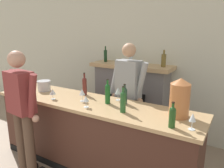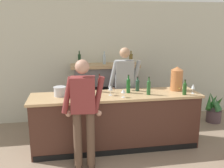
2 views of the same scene
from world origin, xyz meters
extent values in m
cube|color=beige|center=(0.00, 4.56, 1.38)|extent=(12.00, 0.07, 2.75)
cube|color=#46281E|center=(-0.03, 2.99, 0.48)|extent=(2.97, 0.66, 0.96)
cube|color=tan|center=(-0.03, 2.99, 0.98)|extent=(3.04, 0.73, 0.04)
cube|color=black|center=(-0.03, 2.66, 0.05)|extent=(2.91, 0.01, 0.10)
cube|color=slate|center=(-0.05, 4.30, 0.65)|extent=(1.37, 0.44, 1.29)
cube|color=black|center=(-0.05, 4.07, 0.47)|extent=(0.75, 0.02, 0.83)
cube|color=tan|center=(-0.05, 4.28, 1.33)|extent=(1.53, 0.52, 0.07)
cylinder|color=#16321A|center=(-0.61, 4.28, 1.47)|extent=(0.07, 0.07, 0.23)
cylinder|color=#16321A|center=(-0.61, 4.28, 1.63)|extent=(0.03, 0.03, 0.08)
cylinder|color=#A2B7C1|center=(-0.06, 4.28, 1.47)|extent=(0.07, 0.07, 0.21)
cylinder|color=#A2B7C1|center=(-0.06, 4.28, 1.61)|extent=(0.03, 0.03, 0.07)
cylinder|color=brown|center=(0.56, 4.28, 1.47)|extent=(0.08, 0.08, 0.21)
cylinder|color=brown|center=(0.56, 4.28, 1.61)|extent=(0.03, 0.03, 0.07)
cylinder|color=#534045|center=(2.45, 3.79, 0.14)|extent=(0.33, 0.33, 0.28)
cylinder|color=#332319|center=(2.45, 3.79, 0.27)|extent=(0.30, 0.30, 0.02)
cone|color=#38702C|center=(2.56, 3.81, 0.47)|extent=(0.17, 0.33, 0.36)
cone|color=#256F28|center=(2.47, 3.89, 0.47)|extent=(0.26, 0.17, 0.34)
cone|color=#2C692A|center=(2.35, 3.87, 0.48)|extent=(0.31, 0.37, 0.39)
cone|color=#346E3A|center=(2.36, 3.69, 0.53)|extent=(0.32, 0.30, 0.47)
cone|color=#346F3E|center=(2.47, 3.71, 0.46)|extent=(0.25, 0.17, 0.31)
cylinder|color=brown|center=(-0.55, 2.35, 0.47)|extent=(0.13, 0.13, 0.94)
cube|color=black|center=(-0.55, 2.41, 0.04)|extent=(0.12, 0.25, 0.07)
cylinder|color=brown|center=(-0.75, 2.37, 0.47)|extent=(0.13, 0.13, 0.94)
cube|color=black|center=(-0.75, 2.44, 0.04)|extent=(0.12, 0.25, 0.07)
cube|color=maroon|center=(-0.65, 2.36, 1.21)|extent=(0.38, 0.26, 0.54)
cylinder|color=maroon|center=(-0.42, 2.35, 1.20)|extent=(0.20, 0.08, 0.57)
sphere|color=tan|center=(-0.42, 2.37, 0.90)|extent=(0.09, 0.09, 0.09)
cylinder|color=maroon|center=(-0.88, 2.40, 1.20)|extent=(0.20, 0.08, 0.57)
sphere|color=tan|center=(-0.88, 2.42, 0.90)|extent=(0.09, 0.09, 0.09)
sphere|color=tan|center=(-0.65, 2.36, 1.63)|extent=(0.21, 0.21, 0.21)
cylinder|color=#34343A|center=(0.15, 3.59, 0.48)|extent=(0.13, 0.13, 0.95)
cube|color=black|center=(0.15, 3.52, 0.04)|extent=(0.12, 0.25, 0.07)
cylinder|color=#34343A|center=(0.35, 3.57, 0.48)|extent=(0.13, 0.13, 0.95)
cube|color=black|center=(0.35, 3.50, 0.04)|extent=(0.12, 0.25, 0.07)
cube|color=#909498|center=(0.25, 3.58, 1.24)|extent=(0.38, 0.25, 0.58)
cylinder|color=#909498|center=(0.02, 3.58, 1.25)|extent=(0.20, 0.08, 0.57)
sphere|color=tan|center=(0.02, 3.56, 0.95)|extent=(0.09, 0.09, 0.09)
cylinder|color=#909498|center=(0.48, 3.54, 1.25)|extent=(0.20, 0.08, 0.57)
sphere|color=tan|center=(0.48, 3.52, 0.95)|extent=(0.09, 0.09, 0.09)
sphere|color=tan|center=(0.25, 3.58, 1.68)|extent=(0.21, 0.21, 0.21)
cylinder|color=#B76C3C|center=(1.15, 3.09, 1.20)|extent=(0.22, 0.22, 0.39)
cone|color=#B76C3C|center=(1.15, 3.09, 1.43)|extent=(0.23, 0.23, 0.07)
cylinder|color=#B29333|center=(1.15, 2.96, 1.08)|extent=(0.02, 0.04, 0.02)
cylinder|color=silver|center=(-1.02, 3.06, 1.08)|extent=(0.20, 0.20, 0.15)
cylinder|color=silver|center=(-1.02, 3.06, 1.17)|extent=(0.22, 0.22, 0.01)
cylinder|color=#21481C|center=(1.16, 2.77, 1.10)|extent=(0.07, 0.07, 0.19)
sphere|color=#21481C|center=(1.16, 2.77, 1.19)|extent=(0.06, 0.06, 0.06)
cylinder|color=#21481C|center=(1.16, 2.77, 1.23)|extent=(0.03, 0.03, 0.07)
cylinder|color=black|center=(1.16, 2.77, 1.27)|extent=(0.03, 0.03, 0.01)
cylinder|color=#203F2D|center=(0.41, 3.16, 1.10)|extent=(0.07, 0.07, 0.19)
sphere|color=#203F2D|center=(0.41, 3.16, 1.19)|extent=(0.07, 0.07, 0.07)
cylinder|color=#203F2D|center=(0.41, 3.16, 1.23)|extent=(0.03, 0.03, 0.07)
cylinder|color=black|center=(0.41, 3.16, 1.27)|extent=(0.03, 0.03, 0.01)
cylinder|color=#235427|center=(0.53, 2.88, 1.12)|extent=(0.07, 0.07, 0.22)
sphere|color=#235427|center=(0.53, 2.88, 1.23)|extent=(0.06, 0.06, 0.06)
cylinder|color=#235427|center=(0.53, 2.88, 1.28)|extent=(0.03, 0.03, 0.09)
cylinder|color=black|center=(0.53, 2.88, 1.32)|extent=(0.03, 0.03, 0.01)
cylinder|color=#59221E|center=(-0.30, 3.21, 1.13)|extent=(0.07, 0.07, 0.24)
sphere|color=#59221E|center=(-0.30, 3.21, 1.25)|extent=(0.06, 0.06, 0.06)
cylinder|color=#59221E|center=(-0.30, 3.21, 1.29)|extent=(0.03, 0.03, 0.09)
cylinder|color=black|center=(-0.30, 3.21, 1.35)|extent=(0.03, 0.03, 0.01)
cylinder|color=#17541E|center=(0.21, 3.06, 1.12)|extent=(0.07, 0.07, 0.23)
sphere|color=#17541E|center=(0.21, 3.06, 1.24)|extent=(0.07, 0.07, 0.07)
cylinder|color=#17541E|center=(0.21, 3.06, 1.29)|extent=(0.03, 0.03, 0.09)
cylinder|color=black|center=(0.21, 3.06, 1.34)|extent=(0.03, 0.03, 0.01)
cylinder|color=silver|center=(0.05, 2.79, 1.01)|extent=(0.07, 0.07, 0.01)
cylinder|color=silver|center=(0.05, 2.79, 1.05)|extent=(0.01, 0.01, 0.07)
cone|color=silver|center=(0.05, 2.79, 1.12)|extent=(0.07, 0.07, 0.07)
cylinder|color=silver|center=(0.26, 3.25, 1.01)|extent=(0.07, 0.07, 0.01)
cylinder|color=silver|center=(0.26, 3.25, 1.06)|extent=(0.01, 0.01, 0.09)
cone|color=silver|center=(0.26, 3.25, 1.15)|extent=(0.09, 0.09, 0.09)
cylinder|color=silver|center=(1.35, 2.82, 1.01)|extent=(0.07, 0.07, 0.01)
cylinder|color=silver|center=(1.35, 2.82, 1.06)|extent=(0.01, 0.01, 0.09)
cone|color=silver|center=(1.35, 2.82, 1.14)|extent=(0.07, 0.07, 0.08)
cylinder|color=silver|center=(-0.14, 2.95, 1.01)|extent=(0.07, 0.07, 0.01)
cylinder|color=silver|center=(-0.14, 2.95, 1.06)|extent=(0.01, 0.01, 0.09)
cone|color=silver|center=(-0.14, 2.95, 1.14)|extent=(0.08, 0.08, 0.08)
cylinder|color=silver|center=(-0.56, 2.81, 1.01)|extent=(0.07, 0.07, 0.01)
cylinder|color=silver|center=(-0.56, 2.81, 1.05)|extent=(0.01, 0.01, 0.07)
cone|color=silver|center=(-0.56, 2.81, 1.12)|extent=(0.09, 0.09, 0.08)
camera|label=1|loc=(1.70, 0.70, 1.98)|focal=35.00mm
camera|label=2|loc=(-0.84, -1.22, 2.21)|focal=40.00mm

